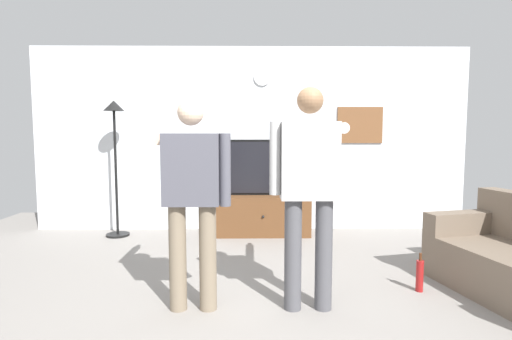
% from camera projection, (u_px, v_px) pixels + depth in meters
% --- Properties ---
extents(ground_plane, '(8.40, 8.40, 0.00)m').
position_uv_depth(ground_plane, '(252.00, 317.00, 3.11)').
color(ground_plane, gray).
extents(back_wall, '(6.40, 0.10, 2.70)m').
position_uv_depth(back_wall, '(251.00, 139.00, 5.92)').
color(back_wall, silver).
rests_on(back_wall, ground_plane).
extents(tv_stand, '(1.33, 0.54, 0.56)m').
position_uv_depth(tv_stand, '(263.00, 215.00, 5.67)').
color(tv_stand, brown).
rests_on(tv_stand, ground_plane).
extents(television, '(1.29, 0.07, 0.79)m').
position_uv_depth(television, '(263.00, 167.00, 5.66)').
color(television, black).
rests_on(television, tv_stand).
extents(wall_clock, '(0.24, 0.03, 0.24)m').
position_uv_depth(wall_clock, '(262.00, 77.00, 5.78)').
color(wall_clock, white).
extents(framed_picture, '(0.67, 0.04, 0.53)m').
position_uv_depth(framed_picture, '(360.00, 125.00, 5.87)').
color(framed_picture, brown).
extents(floor_lamp, '(0.32, 0.32, 1.89)m').
position_uv_depth(floor_lamp, '(115.00, 140.00, 5.47)').
color(floor_lamp, black).
rests_on(floor_lamp, ground_plane).
extents(person_standing_nearer_lamp, '(0.62, 0.78, 1.71)m').
position_uv_depth(person_standing_nearer_lamp, '(192.00, 191.00, 3.18)').
color(person_standing_nearer_lamp, '#7A6B56').
rests_on(person_standing_nearer_lamp, ground_plane).
extents(person_standing_nearer_couch, '(0.64, 0.78, 1.80)m').
position_uv_depth(person_standing_nearer_couch, '(309.00, 184.00, 3.18)').
color(person_standing_nearer_couch, '#4C4C51').
rests_on(person_standing_nearer_couch, ground_plane).
extents(beverage_bottle, '(0.07, 0.07, 0.36)m').
position_uv_depth(beverage_bottle, '(420.00, 275.00, 3.61)').
color(beverage_bottle, maroon).
rests_on(beverage_bottle, ground_plane).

